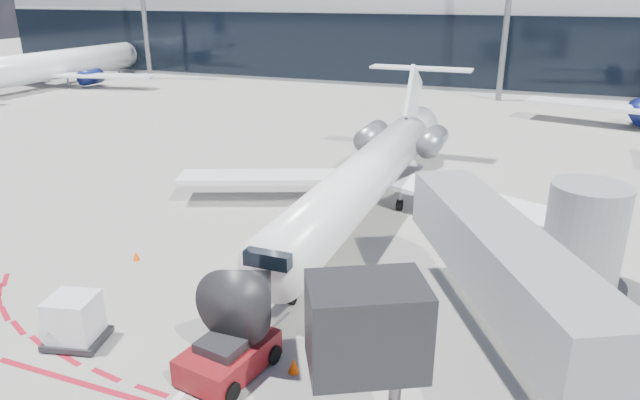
% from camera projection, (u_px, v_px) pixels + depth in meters
% --- Properties ---
extents(ground, '(260.00, 260.00, 0.00)m').
position_uv_depth(ground, '(308.00, 258.00, 27.77)').
color(ground, gray).
rests_on(ground, ground).
extents(apron_centerline, '(0.25, 40.00, 0.01)m').
position_uv_depth(apron_centerline, '(322.00, 242.00, 29.52)').
color(apron_centerline, silver).
rests_on(apron_centerline, ground).
extents(terminal_building, '(150.00, 24.15, 24.00)m').
position_uv_depth(terminal_building, '(478.00, 19.00, 81.79)').
color(terminal_building, '#969A9C').
rests_on(terminal_building, ground).
extents(jet_bridge, '(10.03, 15.20, 4.90)m').
position_uv_depth(jet_bridge, '(524.00, 259.00, 20.79)').
color(jet_bridge, gray).
rests_on(jet_bridge, ground).
extents(regional_jet, '(24.12, 29.74, 7.45)m').
position_uv_depth(regional_jet, '(369.00, 174.00, 32.28)').
color(regional_jet, white).
rests_on(regional_jet, ground).
extents(pushback_tug, '(2.74, 5.44, 1.39)m').
position_uv_depth(pushback_tug, '(228.00, 356.00, 19.23)').
color(pushback_tug, '#630E0E').
rests_on(pushback_tug, ground).
extents(uld_container, '(2.36, 2.14, 1.90)m').
position_uv_depth(uld_container, '(74.00, 321.00, 20.71)').
color(uld_container, black).
rests_on(uld_container, ground).
extents(safety_cone_left, '(0.33, 0.33, 0.46)m').
position_uv_depth(safety_cone_left, '(136.00, 256.00, 27.41)').
color(safety_cone_left, '#FF4F05').
rests_on(safety_cone_left, ground).
extents(safety_cone_right, '(0.38, 0.38, 0.53)m').
position_uv_depth(safety_cone_right, '(294.00, 366.00, 19.31)').
color(safety_cone_right, '#FF4F05').
rests_on(safety_cone_right, ground).
extents(bg_airliner_0, '(34.15, 36.16, 11.05)m').
position_uv_depth(bg_airliner_0, '(56.00, 44.00, 77.49)').
color(bg_airliner_0, white).
rests_on(bg_airliner_0, ground).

